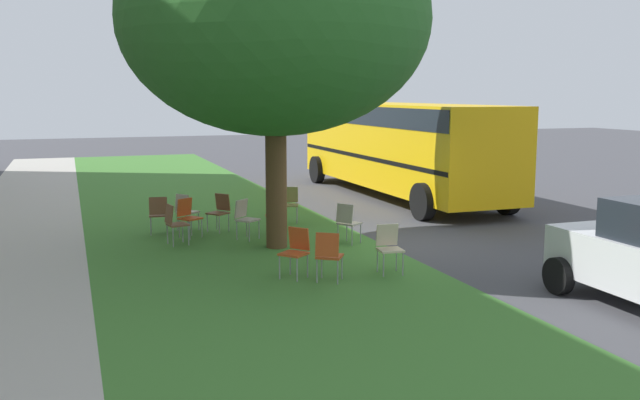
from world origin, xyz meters
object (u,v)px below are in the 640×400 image
at_px(chair_4, 158,212).
at_px(chair_10, 275,213).
at_px(chair_5, 290,202).
at_px(chair_11, 296,249).
at_px(school_bus, 398,140).
at_px(chair_1, 389,245).
at_px(chair_6, 348,220).
at_px(chair_9, 329,253).
at_px(chair_8, 245,216).
at_px(street_tree, 275,21).
at_px(chair_7, 188,215).
at_px(chair_2, 174,221).
at_px(chair_3, 185,209).
at_px(chair_0, 220,209).

bearing_deg(chair_4, chair_10, -113.08).
bearing_deg(chair_4, chair_5, -81.81).
bearing_deg(chair_11, school_bus, -36.14).
xyz_separation_m(chair_5, school_bus, (3.09, -4.50, 1.24)).
bearing_deg(chair_10, chair_1, -165.61).
xyz_separation_m(chair_6, school_bus, (5.97, -4.12, 1.24)).
bearing_deg(chair_9, chair_8, 6.91).
xyz_separation_m(street_tree, chair_4, (2.19, 2.16, -4.11)).
bearing_deg(chair_9, school_bus, -32.62).
xyz_separation_m(chair_4, school_bus, (3.56, -7.79, 1.24)).
bearing_deg(chair_8, chair_7, 62.30).
bearing_deg(chair_2, chair_11, -154.45).
height_order(street_tree, chair_5, street_tree).
height_order(chair_9, chair_11, same).
bearing_deg(chair_10, chair_2, 95.50).
xyz_separation_m(chair_5, chair_6, (-2.88, -0.39, 0.00)).
height_order(chair_6, chair_11, same).
bearing_deg(chair_8, chair_3, 38.55).
distance_m(chair_1, chair_10, 3.99).
bearing_deg(school_bus, chair_9, 147.38).
height_order(chair_7, school_bus, school_bus).
distance_m(street_tree, chair_1, 5.10).
bearing_deg(chair_5, chair_11, 163.74).
xyz_separation_m(chair_10, chair_11, (-3.60, 0.67, 0.00)).
bearing_deg(chair_9, chair_2, 27.81).
xyz_separation_m(chair_2, chair_10, (0.22, -2.29, 0.00)).
bearing_deg(chair_0, street_tree, -159.69).
bearing_deg(chair_7, chair_11, -163.47).
distance_m(chair_2, chair_6, 3.68).
relative_size(chair_2, chair_5, 1.00).
distance_m(chair_2, chair_11, 3.75).
relative_size(chair_5, chair_6, 1.00).
distance_m(chair_0, chair_1, 5.23).
xyz_separation_m(street_tree, chair_11, (-2.46, 0.37, -4.11)).
bearing_deg(chair_3, street_tree, -147.49).
bearing_deg(chair_5, street_tree, 157.13).
distance_m(chair_2, chair_5, 3.56).
height_order(chair_1, chair_2, same).
height_order(chair_4, chair_8, same).
bearing_deg(chair_0, chair_9, -170.70).
height_order(chair_2, chair_5, same).
xyz_separation_m(chair_7, chair_9, (-4.58, -1.64, 0.00)).
xyz_separation_m(chair_0, school_bus, (3.67, -6.40, 1.24)).
relative_size(chair_2, chair_9, 1.00).
bearing_deg(chair_4, chair_2, -172.10).
distance_m(chair_0, chair_2, 1.68).
bearing_deg(chair_1, school_bus, -27.07).
xyz_separation_m(chair_2, chair_4, (1.27, 0.18, 0.00)).
bearing_deg(chair_10, chair_4, 66.92).
bearing_deg(chair_11, chair_8, 0.90).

